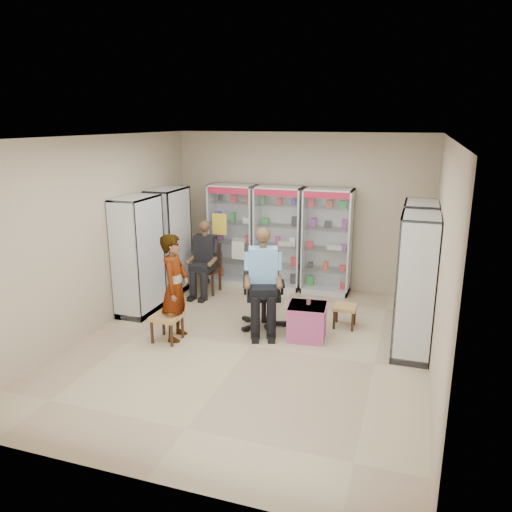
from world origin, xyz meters
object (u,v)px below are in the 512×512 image
(woven_stool_a, at_px, (345,316))
(woven_stool_b, at_px, (167,328))
(cabinet_left_near, at_px, (139,256))
(office_chair, at_px, (264,291))
(seated_shopkeeper, at_px, (263,282))
(cabinet_right_far, at_px, (416,265))
(cabinet_back_right, at_px, (327,242))
(cabinet_left_far, at_px, (169,242))
(cabinet_right_near, at_px, (415,286))
(pink_trunk, at_px, (307,322))
(wooden_chair, at_px, (207,269))
(standing_man, at_px, (175,287))
(cabinet_back_mid, at_px, (279,238))
(cabinet_back_left, at_px, (233,235))

(woven_stool_a, distance_m, woven_stool_b, 2.80)
(cabinet_left_near, xyz_separation_m, woven_stool_a, (3.43, 0.45, -0.82))
(office_chair, relative_size, seated_shopkeeper, 0.79)
(cabinet_right_far, relative_size, office_chair, 1.65)
(office_chair, bearing_deg, cabinet_back_right, 53.89)
(cabinet_left_far, relative_size, seated_shopkeeper, 1.30)
(cabinet_right_near, bearing_deg, seated_shopkeeper, 84.91)
(cabinet_back_right, bearing_deg, pink_trunk, -86.81)
(cabinet_back_right, bearing_deg, cabinet_left_near, -144.35)
(seated_shopkeeper, bearing_deg, wooden_chair, 121.05)
(cabinet_left_near, xyz_separation_m, wooden_chair, (0.68, 1.30, -0.53))
(woven_stool_b, height_order, standing_man, standing_man)
(cabinet_back_mid, height_order, cabinet_right_far, same)
(cabinet_back_right, xyz_separation_m, cabinet_right_far, (1.63, -1.13, 0.00))
(cabinet_back_mid, height_order, woven_stool_b, cabinet_back_mid)
(cabinet_left_far, relative_size, cabinet_left_near, 1.00)
(woven_stool_a, height_order, standing_man, standing_man)
(seated_shopkeeper, xyz_separation_m, woven_stool_b, (-1.22, -0.91, -0.56))
(cabinet_back_right, relative_size, cabinet_right_far, 1.00)
(cabinet_left_far, relative_size, wooden_chair, 2.13)
(cabinet_back_right, distance_m, wooden_chair, 2.33)
(cabinet_left_near, height_order, woven_stool_a, cabinet_left_near)
(cabinet_back_right, xyz_separation_m, cabinet_left_near, (-2.83, -2.03, 0.00))
(cabinet_back_left, height_order, seated_shopkeeper, cabinet_back_left)
(cabinet_right_near, bearing_deg, standing_man, 99.52)
(cabinet_back_right, bearing_deg, wooden_chair, -161.25)
(cabinet_right_near, xyz_separation_m, standing_man, (-3.39, -0.57, -0.19))
(wooden_chair, distance_m, seated_shopkeeper, 2.02)
(seated_shopkeeper, bearing_deg, woven_stool_b, -161.65)
(cabinet_left_far, bearing_deg, cabinet_back_mid, 116.32)
(cabinet_back_mid, xyz_separation_m, cabinet_left_near, (-1.88, -2.03, 0.00))
(cabinet_left_near, bearing_deg, cabinet_back_right, 125.65)
(cabinet_back_mid, height_order, cabinet_right_near, same)
(cabinet_right_far, distance_m, woven_stool_a, 1.39)
(pink_trunk, bearing_deg, cabinet_back_mid, 116.06)
(woven_stool_a, bearing_deg, woven_stool_b, -151.09)
(cabinet_right_far, bearing_deg, cabinet_left_far, 87.43)
(cabinet_left_far, height_order, cabinet_left_near, same)
(woven_stool_a, bearing_deg, office_chair, -162.30)
(cabinet_left_far, distance_m, woven_stool_b, 2.37)
(pink_trunk, bearing_deg, cabinet_left_far, 156.85)
(pink_trunk, xyz_separation_m, standing_man, (-1.88, -0.61, 0.55))
(cabinet_left_near, distance_m, woven_stool_a, 3.56)
(cabinet_back_right, height_order, woven_stool_b, cabinet_back_right)
(standing_man, bearing_deg, cabinet_right_near, -88.03)
(cabinet_left_near, distance_m, standing_man, 1.33)
(cabinet_left_near, relative_size, pink_trunk, 3.64)
(cabinet_left_near, bearing_deg, cabinet_left_far, 180.00)
(cabinet_back_right, relative_size, seated_shopkeeper, 1.30)
(cabinet_left_near, height_order, pink_trunk, cabinet_left_near)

